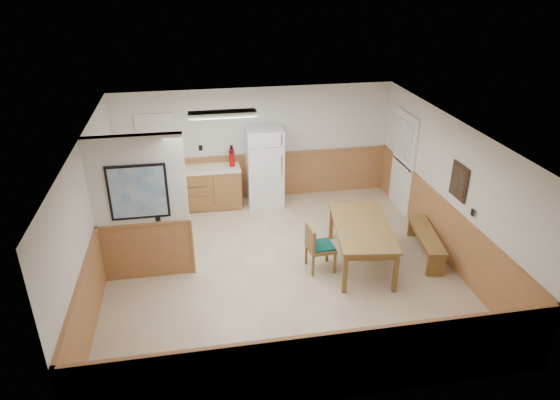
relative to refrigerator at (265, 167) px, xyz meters
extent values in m
plane|color=tan|center=(-0.13, -2.63, -0.86)|extent=(6.00, 6.00, 0.00)
cube|color=white|center=(-0.13, -2.63, 1.64)|extent=(6.00, 6.00, 0.02)
cube|color=silver|center=(-0.13, 0.37, 0.39)|extent=(6.00, 0.02, 2.50)
cube|color=silver|center=(2.87, -2.63, 0.39)|extent=(0.02, 6.00, 2.50)
cube|color=silver|center=(-3.13, -2.63, 0.39)|extent=(0.02, 6.00, 2.50)
cube|color=#B06946|center=(-0.13, 0.35, -0.36)|extent=(6.00, 0.04, 1.00)
cube|color=#B06946|center=(2.85, -2.63, -0.36)|extent=(0.04, 6.00, 1.00)
cube|color=#B06946|center=(-3.11, -2.63, -0.36)|extent=(0.04, 6.00, 1.00)
cube|color=silver|center=(-2.38, -2.43, 0.89)|extent=(1.50, 0.15, 1.50)
cube|color=#B06946|center=(-2.38, -2.43, -0.36)|extent=(1.50, 0.17, 1.00)
cube|color=black|center=(-2.38, -2.52, 0.74)|extent=(0.92, 0.03, 0.92)
cube|color=silver|center=(-2.38, -2.54, 0.74)|extent=(0.84, 0.01, 0.84)
cube|color=olive|center=(-1.23, 0.05, -0.43)|extent=(1.40, 0.60, 0.86)
cube|color=olive|center=(-2.70, 0.05, -0.43)|extent=(0.06, 0.60, 0.86)
cube|color=olive|center=(-1.96, 0.05, -0.43)|extent=(0.06, 0.60, 0.86)
cube|color=beige|center=(-1.63, 0.05, 0.02)|extent=(2.20, 0.60, 0.04)
cube|color=beige|center=(-1.63, 0.35, 0.09)|extent=(2.20, 0.02, 0.10)
cube|color=white|center=(2.84, -0.73, 0.16)|extent=(0.05, 1.02, 2.15)
cube|color=white|center=(2.83, -0.73, 0.16)|extent=(0.04, 0.90, 2.05)
cube|color=silver|center=(2.80, -0.73, 0.69)|extent=(0.02, 0.76, 0.80)
cube|color=white|center=(-2.23, 0.35, 0.69)|extent=(0.80, 0.03, 1.00)
cube|color=white|center=(-2.23, 0.34, 0.69)|extent=(0.70, 0.01, 0.90)
cube|color=#352315|center=(2.84, -2.93, 0.69)|extent=(0.03, 0.50, 0.60)
cube|color=black|center=(2.82, -2.93, 0.69)|extent=(0.01, 0.42, 0.52)
cube|color=white|center=(-0.93, -1.33, 1.59)|extent=(1.20, 0.30, 0.08)
cube|color=white|center=(-0.93, -1.33, 1.54)|extent=(1.15, 0.25, 0.01)
cube|color=white|center=(0.00, 0.00, 0.00)|extent=(0.78, 0.72, 1.73)
cube|color=silver|center=(0.30, -0.36, 0.71)|extent=(0.03, 0.02, 0.22)
cube|color=silver|center=(0.30, -0.36, 0.17)|extent=(0.03, 0.02, 0.41)
cube|color=olive|center=(1.29, -2.71, -0.14)|extent=(1.20, 1.99, 0.05)
cube|color=olive|center=(1.29, -2.71, -0.21)|extent=(1.09, 1.87, 0.10)
cube|color=olive|center=(0.76, -3.52, -0.51)|extent=(0.08, 0.08, 0.70)
cube|color=olive|center=(1.01, -1.79, -0.51)|extent=(0.08, 0.08, 0.70)
cube|color=olive|center=(1.56, -3.64, -0.51)|extent=(0.08, 0.08, 0.70)
cube|color=olive|center=(1.82, -1.90, -0.51)|extent=(0.08, 0.08, 0.70)
cube|color=olive|center=(2.54, -2.66, -0.44)|extent=(0.58, 1.51, 0.05)
cube|color=olive|center=(2.54, -3.35, -0.66)|extent=(0.31, 0.11, 0.40)
cube|color=olive|center=(2.54, -1.98, -0.66)|extent=(0.31, 0.11, 0.40)
cube|color=olive|center=(0.55, -2.77, -0.44)|extent=(0.48, 0.48, 0.06)
cube|color=#0E4738|center=(0.55, -2.77, -0.40)|extent=(0.44, 0.44, 0.03)
cube|color=olive|center=(0.35, -2.78, -0.21)|extent=(0.08, 0.45, 0.40)
cube|color=#0E4738|center=(0.16, -2.80, -0.21)|extent=(0.05, 0.39, 0.34)
cube|color=olive|center=(0.37, -2.98, -0.67)|extent=(0.04, 0.04, 0.39)
cube|color=olive|center=(0.34, -2.59, -0.67)|extent=(0.04, 0.04, 0.39)
cube|color=olive|center=(0.75, -2.95, -0.67)|extent=(0.04, 0.04, 0.39)
cube|color=olive|center=(0.73, -2.56, -0.67)|extent=(0.04, 0.04, 0.39)
cylinder|color=#B0090B|center=(-0.69, 0.06, 0.23)|extent=(0.12, 0.12, 0.38)
cylinder|color=black|center=(-0.69, 0.06, 0.46)|extent=(0.06, 0.06, 0.08)
cylinder|color=#1A912C|center=(-2.46, 0.07, 0.15)|extent=(0.08, 0.08, 0.23)
camera|label=1|loc=(-1.46, -9.89, 4.01)|focal=32.00mm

